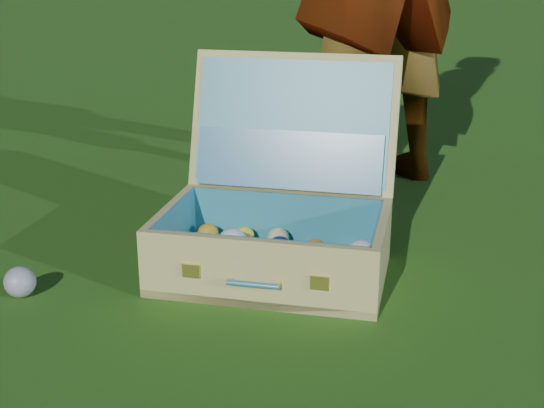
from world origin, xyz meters
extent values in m
plane|color=#215114|center=(0.00, 0.00, 0.00)|extent=(60.00, 60.00, 0.00)
sphere|color=#4470B2|center=(-0.64, -0.12, 0.04)|extent=(0.07, 0.07, 0.07)
cube|color=#CEBF6F|center=(-0.06, -0.02, 0.01)|extent=(0.61, 0.47, 0.02)
cube|color=#CEBF6F|center=(-0.10, -0.18, 0.08)|extent=(0.53, 0.14, 0.16)
cube|color=#CEBF6F|center=(-0.02, 0.15, 0.08)|extent=(0.53, 0.14, 0.16)
cube|color=#CEBF6F|center=(-0.31, 0.04, 0.08)|extent=(0.09, 0.32, 0.16)
cube|color=#CEBF6F|center=(0.19, -0.08, 0.08)|extent=(0.09, 0.32, 0.16)
cube|color=teal|center=(-0.06, -0.02, 0.02)|extent=(0.56, 0.43, 0.01)
cube|color=teal|center=(-0.10, -0.17, 0.09)|extent=(0.49, 0.12, 0.14)
cube|color=teal|center=(-0.03, 0.13, 0.09)|extent=(0.49, 0.12, 0.14)
cube|color=teal|center=(-0.30, 0.04, 0.09)|extent=(0.08, 0.31, 0.14)
cube|color=teal|center=(0.18, -0.08, 0.09)|extent=(0.08, 0.31, 0.14)
cube|color=#CEBF6F|center=(0.00, 0.23, 0.33)|extent=(0.56, 0.27, 0.35)
cube|color=teal|center=(-0.01, 0.21, 0.33)|extent=(0.51, 0.22, 0.30)
cube|color=teal|center=(-0.02, 0.17, 0.24)|extent=(0.48, 0.17, 0.15)
cube|color=#F2C659|center=(-0.24, -0.16, 0.08)|extent=(0.04, 0.02, 0.03)
cube|color=#F2C659|center=(0.04, -0.23, 0.08)|extent=(0.04, 0.02, 0.03)
cylinder|color=teal|center=(-0.11, -0.21, 0.07)|extent=(0.12, 0.04, 0.01)
cube|color=#F2C659|center=(-0.16, -0.19, 0.07)|extent=(0.01, 0.02, 0.01)
cube|color=#F2C659|center=(-0.05, -0.21, 0.07)|extent=(0.01, 0.02, 0.01)
sphere|color=beige|center=(-0.28, -0.07, 0.07)|extent=(0.08, 0.08, 0.08)
sphere|color=yellow|center=(-0.20, -0.11, 0.06)|extent=(0.06, 0.06, 0.06)
sphere|color=yellow|center=(-0.09, -0.13, 0.05)|extent=(0.06, 0.06, 0.06)
sphere|color=#0F144F|center=(0.01, -0.15, 0.05)|extent=(0.06, 0.06, 0.06)
sphere|color=orange|center=(0.10, -0.19, 0.05)|extent=(0.05, 0.05, 0.05)
sphere|color=yellow|center=(-0.28, -0.02, 0.06)|extent=(0.07, 0.07, 0.07)
sphere|color=red|center=(-0.17, -0.02, 0.05)|extent=(0.04, 0.04, 0.04)
sphere|color=orange|center=(-0.08, -0.06, 0.05)|extent=(0.05, 0.05, 0.05)
sphere|color=orange|center=(0.03, -0.09, 0.06)|extent=(0.07, 0.07, 0.07)
sphere|color=red|center=(0.12, -0.09, 0.04)|extent=(0.04, 0.04, 0.04)
sphere|color=yellow|center=(-0.25, 0.07, 0.05)|extent=(0.06, 0.06, 0.06)
sphere|color=silver|center=(-0.16, 0.03, 0.06)|extent=(0.08, 0.08, 0.08)
sphere|color=#0F144F|center=(-0.04, 0.02, 0.06)|extent=(0.06, 0.06, 0.06)
sphere|color=orange|center=(0.04, 0.00, 0.06)|extent=(0.06, 0.06, 0.06)
sphere|color=silver|center=(0.15, -0.03, 0.06)|extent=(0.07, 0.07, 0.07)
sphere|color=orange|center=(-0.23, 0.13, 0.05)|extent=(0.06, 0.06, 0.06)
sphere|color=yellow|center=(-0.13, 0.12, 0.05)|extent=(0.05, 0.05, 0.05)
sphere|color=beige|center=(-0.05, 0.10, 0.05)|extent=(0.06, 0.06, 0.06)
camera|label=1|loc=(-0.09, -1.70, 0.77)|focal=50.00mm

